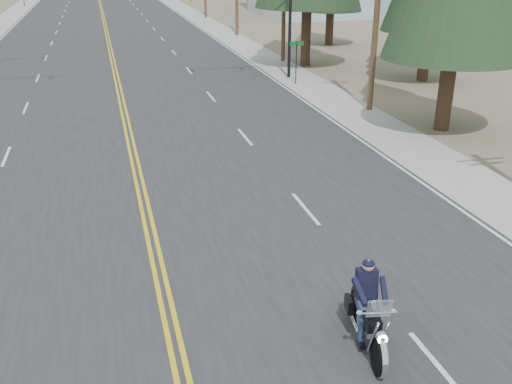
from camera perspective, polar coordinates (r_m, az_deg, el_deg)
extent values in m
cube|color=#303033|center=(74.14, -14.97, 16.24)|extent=(20.00, 200.00, 0.01)
cube|color=#A5A5A0|center=(74.89, -24.08, 15.14)|extent=(3.00, 200.00, 0.01)
cube|color=#A5A5A0|center=(75.17, -5.82, 16.94)|extent=(3.00, 200.00, 0.01)
cylinder|color=black|center=(37.90, 3.41, 16.54)|extent=(0.20, 0.20, 7.00)
cylinder|color=black|center=(36.28, 4.04, 12.72)|extent=(0.06, 0.06, 2.60)
cube|color=#0C5926|center=(36.09, 4.09, 14.60)|extent=(0.90, 0.03, 0.25)
cylinder|color=#382619|center=(27.82, 18.42, 9.21)|extent=(0.64, 0.64, 3.29)
cylinder|color=#382619|center=(38.66, 16.50, 12.89)|extent=(0.68, 0.68, 3.12)
cylinder|color=#382619|center=(42.47, 5.01, 15.20)|extent=(0.71, 0.71, 4.08)
cylinder|color=#382619|center=(52.73, 7.36, 15.95)|extent=(0.68, 0.68, 2.91)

